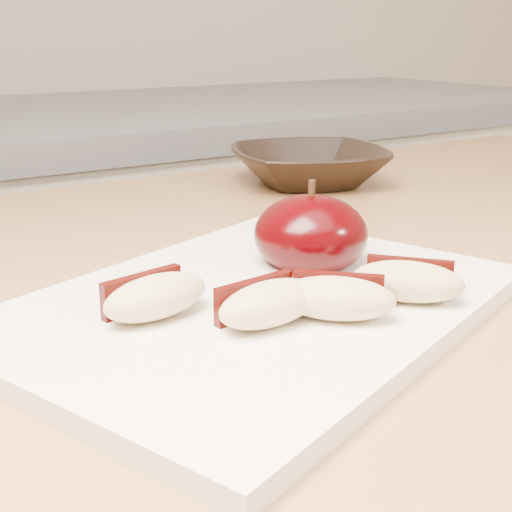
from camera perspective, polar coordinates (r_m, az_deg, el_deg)
cutting_board at (r=0.42m, az=0.00°, el=-4.03°), size 0.36×0.31×0.01m
apple_half at (r=0.48m, az=4.40°, el=1.71°), size 0.08×0.08×0.06m
apple_wedge_a at (r=0.39m, az=-8.13°, el=-3.20°), size 0.07×0.04×0.02m
apple_wedge_b at (r=0.38m, az=0.99°, el=-3.76°), size 0.07×0.04×0.02m
apple_wedge_c at (r=0.39m, az=6.45°, el=-3.31°), size 0.07×0.07×0.02m
apple_wedge_d at (r=0.42m, az=12.06°, el=-1.95°), size 0.07×0.07×0.02m
bowl at (r=0.78m, az=4.24°, el=7.19°), size 0.21×0.21×0.04m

